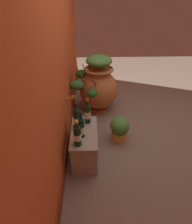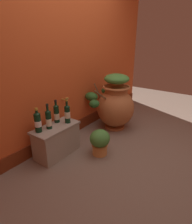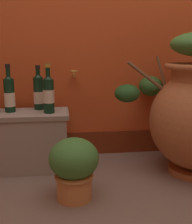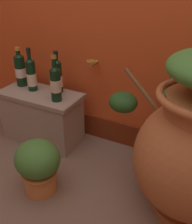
{
  "view_description": "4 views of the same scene",
  "coord_description": "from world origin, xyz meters",
  "px_view_note": "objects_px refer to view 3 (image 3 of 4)",
  "views": [
    {
      "loc": [
        -2.27,
        0.79,
        1.8
      ],
      "look_at": [
        -0.02,
        0.72,
        0.35
      ],
      "focal_mm": 31.64,
      "sensor_mm": 36.0,
      "label": 1
    },
    {
      "loc": [
        -1.95,
        -0.8,
        1.45
      ],
      "look_at": [
        0.13,
        0.7,
        0.43
      ],
      "focal_mm": 30.24,
      "sensor_mm": 36.0,
      "label": 2
    },
    {
      "loc": [
        -0.25,
        -1.07,
        0.82
      ],
      "look_at": [
        -0.01,
        0.83,
        0.4
      ],
      "focal_mm": 46.45,
      "sensor_mm": 36.0,
      "label": 3
    },
    {
      "loc": [
        0.68,
        -0.53,
        1.23
      ],
      "look_at": [
        -0.04,
        0.87,
        0.36
      ],
      "focal_mm": 43.08,
      "sensor_mm": 36.0,
      "label": 4
    }
  ],
  "objects_px": {
    "wine_bottle_middle": "(9,93)",
    "potted_shrub": "(74,166)",
    "wine_bottle_left": "(49,93)",
    "wine_bottle_right": "(39,91)"
  },
  "relations": [
    {
      "from": "wine_bottle_right",
      "to": "wine_bottle_middle",
      "type": "bearing_deg",
      "value": -162.01
    },
    {
      "from": "wine_bottle_left",
      "to": "potted_shrub",
      "type": "height_order",
      "value": "wine_bottle_left"
    },
    {
      "from": "wine_bottle_middle",
      "to": "wine_bottle_right",
      "type": "distance_m",
      "value": 0.2
    },
    {
      "from": "wine_bottle_middle",
      "to": "potted_shrub",
      "type": "bearing_deg",
      "value": -50.57
    },
    {
      "from": "wine_bottle_left",
      "to": "potted_shrub",
      "type": "bearing_deg",
      "value": -71.74
    },
    {
      "from": "potted_shrub",
      "to": "wine_bottle_left",
      "type": "bearing_deg",
      "value": 108.26
    },
    {
      "from": "wine_bottle_middle",
      "to": "potted_shrub",
      "type": "xyz_separation_m",
      "value": [
        0.4,
        -0.49,
        -0.33
      ]
    },
    {
      "from": "wine_bottle_left",
      "to": "wine_bottle_middle",
      "type": "relative_size",
      "value": 1.01
    },
    {
      "from": "wine_bottle_middle",
      "to": "wine_bottle_right",
      "type": "relative_size",
      "value": 1.04
    },
    {
      "from": "wine_bottle_right",
      "to": "potted_shrub",
      "type": "distance_m",
      "value": 0.68
    }
  ]
}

